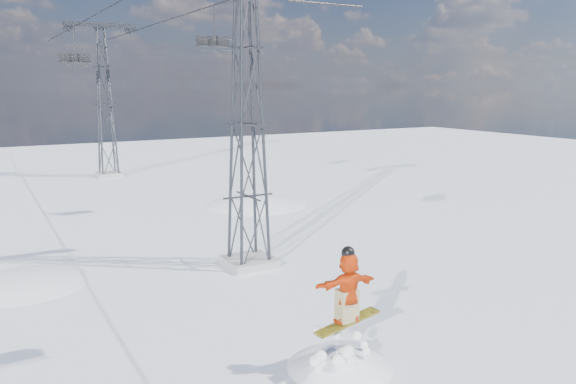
% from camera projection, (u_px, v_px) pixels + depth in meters
% --- Properties ---
extents(ground, '(120.00, 120.00, 0.00)m').
position_uv_depth(ground, '(354.00, 354.00, 14.61)').
color(ground, white).
rests_on(ground, ground).
extents(snow_terrain, '(39.00, 37.00, 22.00)m').
position_uv_depth(snow_terrain, '(65.00, 377.00, 32.28)').
color(snow_terrain, white).
rests_on(snow_terrain, ground).
extents(lift_tower_near, '(5.20, 1.80, 11.43)m').
position_uv_depth(lift_tower_near, '(247.00, 125.00, 20.82)').
color(lift_tower_near, '#999999').
rests_on(lift_tower_near, ground).
extents(lift_tower_far, '(5.20, 1.80, 11.43)m').
position_uv_depth(lift_tower_far, '(105.00, 105.00, 42.22)').
color(lift_tower_far, '#999999').
rests_on(lift_tower_far, ground).
extents(haul_cables, '(4.46, 51.00, 0.06)m').
position_uv_depth(haul_cables, '(153.00, 9.00, 29.66)').
color(haul_cables, black).
rests_on(haul_cables, ground).
extents(lift_chair_mid, '(1.82, 0.52, 2.26)m').
position_uv_depth(lift_chair_mid, '(214.00, 42.00, 28.44)').
color(lift_chair_mid, black).
rests_on(lift_chair_mid, ground).
extents(lift_chair_far, '(2.16, 0.62, 2.68)m').
position_uv_depth(lift_chair_far, '(75.00, 59.00, 39.05)').
color(lift_chair_far, black).
rests_on(lift_chair_far, ground).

